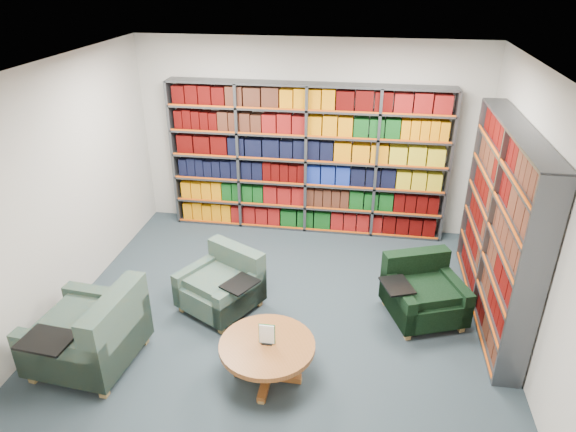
# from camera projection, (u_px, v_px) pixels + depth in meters

# --- Properties ---
(room_shell) EXTENTS (5.02, 5.02, 2.82)m
(room_shell) POSITION_uv_depth(u_px,v_px,m) (279.00, 211.00, 5.26)
(room_shell) COLOR #1E292F
(room_shell) RESTS_ON ground
(bookshelf_back) EXTENTS (4.00, 0.28, 2.20)m
(bookshelf_back) POSITION_uv_depth(u_px,v_px,m) (307.00, 161.00, 7.46)
(bookshelf_back) COLOR #47494F
(bookshelf_back) RESTS_ON ground
(bookshelf_right) EXTENTS (0.28, 2.50, 2.20)m
(bookshelf_right) POSITION_uv_depth(u_px,v_px,m) (500.00, 227.00, 5.59)
(bookshelf_right) COLOR #47494F
(bookshelf_right) RESTS_ON ground
(chair_teal_left) EXTENTS (1.05, 1.05, 0.71)m
(chair_teal_left) POSITION_uv_depth(u_px,v_px,m) (225.00, 285.00, 6.02)
(chair_teal_left) COLOR #022A3C
(chair_teal_left) RESTS_ON ground
(chair_green_right) EXTENTS (1.04, 1.00, 0.71)m
(chair_green_right) POSITION_uv_depth(u_px,v_px,m) (421.00, 293.00, 5.88)
(chair_green_right) COLOR black
(chair_green_right) RESTS_ON ground
(chair_teal_front) EXTENTS (1.02, 1.15, 0.86)m
(chair_teal_front) POSITION_uv_depth(u_px,v_px,m) (94.00, 336.00, 5.11)
(chair_teal_front) COLOR #022A3C
(chair_teal_front) RESTS_ON ground
(coffee_table) EXTENTS (0.92, 0.92, 0.65)m
(coffee_table) POSITION_uv_depth(u_px,v_px,m) (267.00, 351.00, 4.91)
(coffee_table) COLOR brown
(coffee_table) RESTS_ON ground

